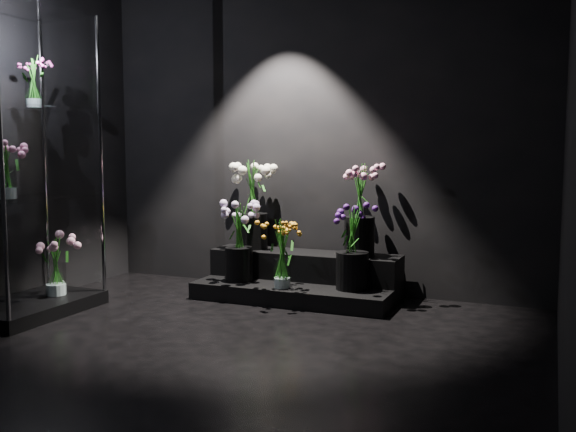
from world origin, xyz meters
The scene contains 13 objects.
floor centered at (0.00, 0.00, 0.00)m, with size 4.00×4.00×0.00m, color black.
wall_back centered at (0.00, 2.00, 1.40)m, with size 4.00×4.00×0.00m, color black.
wall_right centered at (2.00, 0.00, 1.40)m, with size 4.00×4.00×0.00m, color black.
display_riser centered at (0.00, 1.67, 0.15)m, with size 1.64×0.73×0.36m.
display_case centered at (-1.67, 0.36, 1.13)m, with size 0.62×1.03×2.26m.
bouquet_orange_bells centered at (-0.03, 1.35, 0.42)m, with size 0.33×0.33×0.54m.
bouquet_lilac centered at (-0.48, 1.46, 0.52)m, with size 0.39×0.39×0.67m.
bouquet_purple centered at (0.50, 1.52, 0.48)m, with size 0.34×0.34×0.66m.
bouquet_cream_roses centered at (-0.51, 1.79, 0.80)m, with size 0.52×0.52×0.77m.
bouquet_pink_roses centered at (0.48, 1.76, 0.78)m, with size 0.44×0.44×0.74m.
bouquet_case_pink centered at (-1.69, 0.20, 1.09)m, with size 0.32×0.32×0.39m.
bouquet_case_magenta centered at (-1.73, 0.53, 1.76)m, with size 0.28×0.28×0.40m.
bouquet_case_base_pink centered at (-1.62, 0.57, 0.34)m, with size 0.44×0.44×0.45m.
Camera 1 is at (1.94, -3.27, 1.24)m, focal length 40.00 mm.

